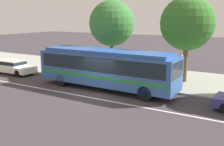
{
  "coord_description": "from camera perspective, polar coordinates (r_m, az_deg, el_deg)",
  "views": [
    {
      "loc": [
        9.68,
        -14.56,
        5.32
      ],
      "look_at": [
        0.35,
        1.52,
        1.3
      ],
      "focal_mm": 41.71,
      "sensor_mm": 36.0,
      "label": 1
    }
  ],
  "objects": [
    {
      "name": "street_tree_mid_block",
      "position": [
        21.64,
        16.19,
        10.36
      ],
      "size": [
        4.29,
        4.29,
        6.85
      ],
      "color": "brown",
      "rests_on": "sidewalk_slab"
    },
    {
      "name": "sedan_behind_bus",
      "position": [
        26.61,
        -21.11,
        1.43
      ],
      "size": [
        4.74,
        1.82,
        1.29
      ],
      "color": "white",
      "rests_on": "ground_plane"
    },
    {
      "name": "sidewalk_slab",
      "position": [
        24.16,
        5.72,
        -0.44
      ],
      "size": [
        60.0,
        8.0,
        0.12
      ],
      "primitive_type": "cube",
      "color": "#9D9E94",
      "rests_on": "ground_plane"
    },
    {
      "name": "street_tree_near_stop",
      "position": [
        23.52,
        -0.03,
        10.8
      ],
      "size": [
        4.06,
        4.06,
        6.67
      ],
      "color": "brown",
      "rests_on": "sidewalk_slab"
    },
    {
      "name": "lane_stripe_center",
      "position": [
        17.65,
        -4.8,
        -5.38
      ],
      "size": [
        56.0,
        0.16,
        0.01
      ],
      "primitive_type": "cube",
      "color": "silver",
      "rests_on": "ground_plane"
    },
    {
      "name": "pedestrian_walking_along_curb",
      "position": [
        20.91,
        6.95,
        0.49
      ],
      "size": [
        0.47,
        0.47,
        1.69
      ],
      "color": "#382943",
      "rests_on": "sidewalk_slab"
    },
    {
      "name": "transit_bus",
      "position": [
        19.26,
        -1.31,
        1.42
      ],
      "size": [
        10.9,
        2.76,
        2.96
      ],
      "color": "#325AA0",
      "rests_on": "ground_plane"
    },
    {
      "name": "bus_stop_sign",
      "position": [
        19.21,
        15.0,
        1.13
      ],
      "size": [
        0.08,
        0.44,
        2.58
      ],
      "color": "gray",
      "rests_on": "sidewalk_slab"
    },
    {
      "name": "pedestrian_standing_by_tree",
      "position": [
        20.8,
        12.37,
        0.2
      ],
      "size": [
        0.39,
        0.39,
        1.67
      ],
      "color": "#313B30",
      "rests_on": "sidewalk_slab"
    },
    {
      "name": "pedestrian_waiting_near_sign",
      "position": [
        21.76,
        2.03,
        1.01
      ],
      "size": [
        0.48,
        0.48,
        1.68
      ],
      "color": "#6D674F",
      "rests_on": "sidewalk_slab"
    },
    {
      "name": "ground_plane",
      "position": [
        18.28,
        -3.37,
        -4.74
      ],
      "size": [
        120.0,
        120.0,
        0.0
      ],
      "primitive_type": "plane",
      "color": "#3C353B"
    }
  ]
}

